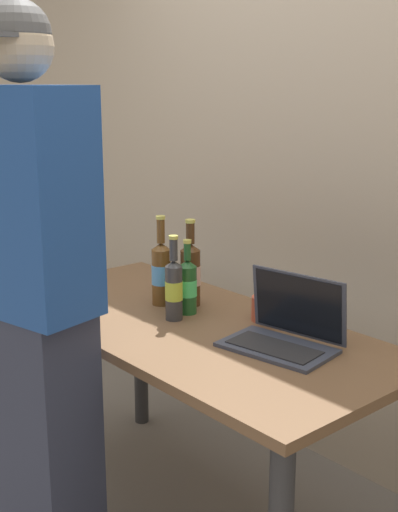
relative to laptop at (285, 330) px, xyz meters
The scene contains 9 objects.
desk 0.41m from the laptop, 165.66° to the right, with size 1.57×0.73×0.77m.
laptop is the anchor object (origin of this frame).
beer_bottle_brown 0.60m from the laptop, behind, with size 0.07×0.07×0.34m.
beer_bottle_dark 0.52m from the laptop, behind, with size 0.08×0.08×0.33m.
beer_bottle_amber 0.45m from the laptop, behind, with size 0.07×0.07×0.27m.
beer_bottle_green 0.44m from the laptop, 165.29° to the right, with size 0.06×0.06×0.30m.
person_figure 0.78m from the laptop, 124.41° to the right, with size 0.43×0.34×1.81m.
coffee_mug 0.24m from the laptop, 149.57° to the left, with size 0.12×0.09×0.09m.
back_wall 0.90m from the laptop, 118.46° to the left, with size 6.00×0.10×2.60m, color tan.
Camera 1 is at (1.74, -1.45, 1.59)m, focal length 48.14 mm.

